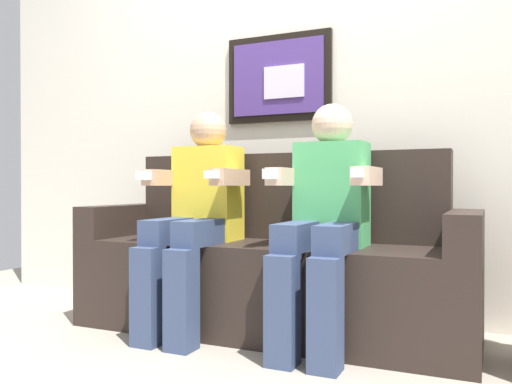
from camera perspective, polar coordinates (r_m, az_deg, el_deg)
ground_plane at (r=2.45m, az=-1.51°, el=-16.67°), size 5.67×5.67×0.00m
back_wall_assembly at (r=3.09m, az=4.72°, el=11.32°), size 4.36×0.10×2.60m
couch at (r=2.66m, az=1.58°, el=-8.33°), size 1.96×0.58×0.90m
person_on_left at (r=2.63m, az=-6.49°, el=-2.01°), size 0.46×0.56×1.11m
person_on_right at (r=2.37m, az=7.40°, el=-2.31°), size 0.46×0.56×1.11m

